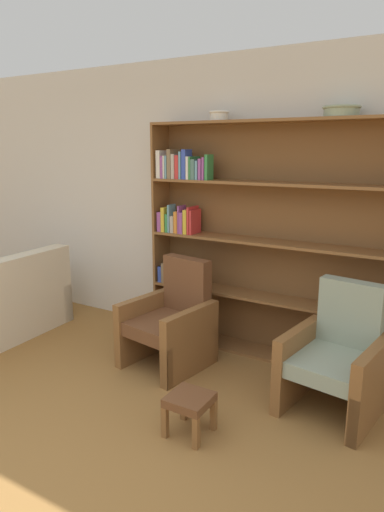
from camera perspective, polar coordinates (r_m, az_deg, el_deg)
wall_back at (r=4.40m, az=6.46°, el=6.33°), size 12.00×0.06×2.75m
bookshelf at (r=4.23m, az=7.74°, el=1.78°), size 2.45×0.30×2.14m
bowl_sage at (r=4.28m, az=3.40°, el=17.16°), size 0.18×0.18×0.09m
bowl_slate at (r=3.91m, az=18.19°, el=16.89°), size 0.29×0.29×0.08m
armchair_leather at (r=4.13m, az=-2.62°, el=-8.17°), size 0.74×0.78×0.94m
armchair_cushioned at (r=3.60m, az=17.65°, el=-12.14°), size 0.73×0.77×0.94m
footstool at (r=3.24m, az=-0.31°, el=-18.01°), size 0.28×0.28×0.28m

